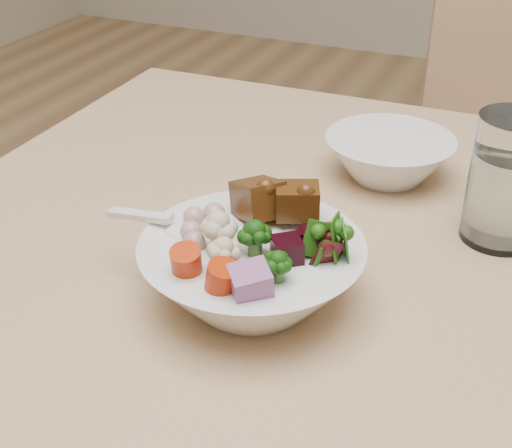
# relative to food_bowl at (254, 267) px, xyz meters

# --- Properties ---
(food_bowl) EXTENTS (0.19, 0.19, 0.11)m
(food_bowl) POSITION_rel_food_bowl_xyz_m (0.00, 0.00, 0.00)
(food_bowl) COLOR white
(food_bowl) RESTS_ON dining_table
(soup_spoon) EXTENTS (0.10, 0.03, 0.02)m
(soup_spoon) POSITION_rel_food_bowl_xyz_m (-0.08, -0.01, 0.02)
(soup_spoon) COLOR white
(soup_spoon) RESTS_ON food_bowl
(water_glass) EXTENTS (0.08, 0.08, 0.13)m
(water_glass) POSITION_rel_food_bowl_xyz_m (0.18, 0.19, 0.03)
(water_glass) COLOR white
(water_glass) RESTS_ON dining_table
(side_bowl) EXTENTS (0.15, 0.15, 0.05)m
(side_bowl) POSITION_rel_food_bowl_xyz_m (0.05, 0.28, -0.01)
(side_bowl) COLOR white
(side_bowl) RESTS_ON dining_table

